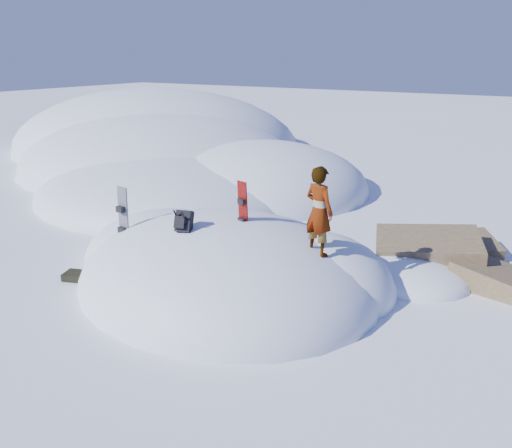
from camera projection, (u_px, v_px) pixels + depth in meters
The scene contains 9 objects.
ground at pixel (227, 283), 11.28m from camera, with size 120.00×120.00×0.00m, color white.
snow_mound at pixel (226, 278), 11.55m from camera, with size 8.00×6.00×3.00m.
snow_ridge at pixel (166, 160), 24.38m from camera, with size 21.50×18.50×6.40m.
rock_outcrop at pixel (427, 271), 11.86m from camera, with size 4.68×4.41×1.68m.
snowboard_red at pixel (243, 213), 10.81m from camera, with size 0.29×0.21×1.44m.
snowboard_dark at pixel (123, 222), 11.65m from camera, with size 0.32×0.20×1.69m.
backpack at pixel (184, 221), 10.35m from camera, with size 0.42×0.49×0.54m.
gear_pile at pixel (80, 275), 11.43m from camera, with size 0.80×0.62×0.21m.
person at pixel (319, 211), 9.71m from camera, with size 0.66×0.43×1.80m, color slate.
Camera 1 is at (5.92, -8.37, 4.93)m, focal length 35.00 mm.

